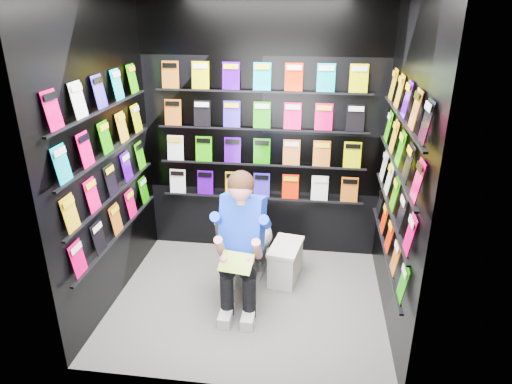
# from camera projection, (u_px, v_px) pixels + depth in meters

# --- Properties ---
(floor) EXTENTS (2.40, 2.40, 0.00)m
(floor) POSITION_uv_depth(u_px,v_px,m) (248.00, 301.00, 4.14)
(floor) COLOR slate
(floor) RESTS_ON ground
(wall_back) EXTENTS (2.40, 0.04, 2.60)m
(wall_back) POSITION_uv_depth(u_px,v_px,m) (262.00, 133.00, 4.56)
(wall_back) COLOR black
(wall_back) RESTS_ON floor
(wall_front) EXTENTS (2.40, 0.04, 2.60)m
(wall_front) POSITION_uv_depth(u_px,v_px,m) (222.00, 220.00, 2.73)
(wall_front) COLOR black
(wall_front) RESTS_ON floor
(wall_left) EXTENTS (0.04, 2.00, 2.60)m
(wall_left) POSITION_uv_depth(u_px,v_px,m) (105.00, 159.00, 3.79)
(wall_left) COLOR black
(wall_left) RESTS_ON floor
(wall_right) EXTENTS (0.04, 2.00, 2.60)m
(wall_right) POSITION_uv_depth(u_px,v_px,m) (402.00, 173.00, 3.49)
(wall_right) COLOR black
(wall_right) RESTS_ON floor
(comics_back) EXTENTS (2.10, 0.06, 1.37)m
(comics_back) POSITION_uv_depth(u_px,v_px,m) (262.00, 133.00, 4.53)
(comics_back) COLOR #F52503
(comics_back) RESTS_ON wall_back
(comics_left) EXTENTS (0.06, 1.70, 1.37)m
(comics_left) POSITION_uv_depth(u_px,v_px,m) (108.00, 159.00, 3.79)
(comics_left) COLOR #F52503
(comics_left) RESTS_ON wall_left
(comics_right) EXTENTS (0.06, 1.70, 1.37)m
(comics_right) POSITION_uv_depth(u_px,v_px,m) (398.00, 172.00, 3.50)
(comics_right) COLOR #F52503
(comics_right) RESTS_ON wall_right
(toilet) EXTENTS (0.54, 0.81, 0.73)m
(toilet) POSITION_uv_depth(u_px,v_px,m) (250.00, 242.00, 4.40)
(toilet) COLOR white
(toilet) RESTS_ON floor
(longbox) EXTENTS (0.32, 0.48, 0.33)m
(longbox) POSITION_uv_depth(u_px,v_px,m) (285.00, 263.00, 4.42)
(longbox) COLOR silver
(longbox) RESTS_ON floor
(longbox_lid) EXTENTS (0.34, 0.51, 0.03)m
(longbox_lid) POSITION_uv_depth(u_px,v_px,m) (286.00, 247.00, 4.35)
(longbox_lid) COLOR silver
(longbox_lid) RESTS_ON longbox
(reader) EXTENTS (0.61, 0.80, 1.34)m
(reader) POSITION_uv_depth(u_px,v_px,m) (243.00, 224.00, 3.90)
(reader) COLOR #1533C1
(reader) RESTS_ON toilet
(held_comic) EXTENTS (0.29, 0.20, 0.11)m
(held_comic) POSITION_uv_depth(u_px,v_px,m) (236.00, 263.00, 3.65)
(held_comic) COLOR green
(held_comic) RESTS_ON reader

